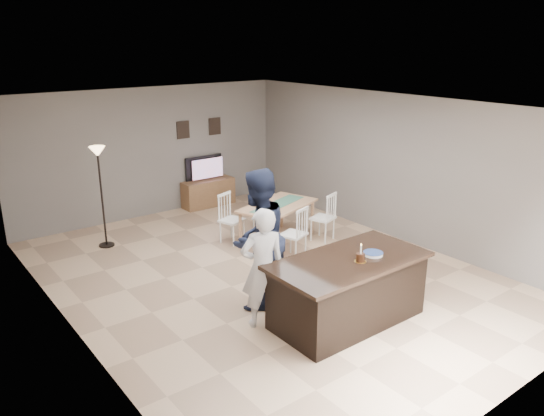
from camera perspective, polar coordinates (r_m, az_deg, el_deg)
floor at (r=8.60m, az=-0.62°, el=-7.23°), size 8.00×8.00×0.00m
room_shell at (r=8.04m, az=-0.66°, el=3.66°), size 8.00×8.00×8.00m
kitchen_island at (r=7.19m, az=8.14°, el=-8.70°), size 2.15×1.10×0.90m
tv_console at (r=12.07m, az=-6.85°, el=1.63°), size 1.20×0.40×0.60m
television at (r=11.99m, az=-7.13°, el=4.29°), size 0.91×0.12×0.53m
tv_screen_glow at (r=11.92m, az=-6.93°, el=4.25°), size 0.78×0.00×0.78m
picture_frames at (r=11.90m, az=-7.84°, el=8.52°), size 1.10×0.02×0.38m
doorway at (r=4.90m, az=-12.74°, el=-11.82°), size 0.00×2.10×2.65m
woman at (r=6.88m, az=-1.02°, el=-6.47°), size 0.69×0.56×1.63m
man at (r=7.33m, az=-1.53°, el=-3.38°), size 1.16×1.03×1.99m
birthday_cake at (r=6.93m, az=9.50°, el=-5.25°), size 0.16×0.16×0.24m
plate_stack at (r=7.17m, az=10.82°, el=-4.85°), size 0.26×0.26×0.04m
dining_table at (r=9.80m, az=0.62°, el=-0.31°), size 1.91×2.08×0.93m
floor_lamp at (r=9.81m, az=-18.10°, el=3.93°), size 0.28×0.28×1.85m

